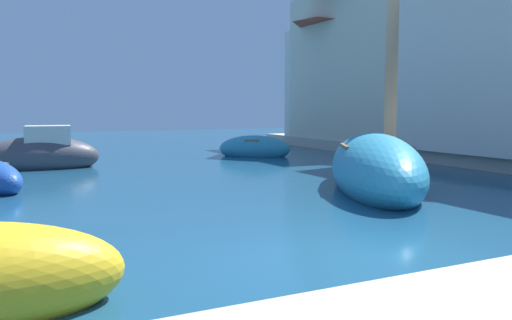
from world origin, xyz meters
TOP-DOWN VIEW (x-y plane):
  - ground at (0.00, 0.00)m, footprint 80.00×80.00m
  - moored_boat_1 at (4.19, 4.69)m, footprint 4.86×6.54m
  - moored_boat_2 at (-3.07, 13.50)m, footprint 4.11×1.99m
  - moored_boat_4 at (5.43, 14.22)m, footprint 3.20×2.88m
  - waterfront_building_annex at (13.00, 15.40)m, footprint 6.25×8.35m
  - waterfront_building_far at (13.00, 16.69)m, footprint 6.16×7.02m

SIDE VIEW (x-z plane):
  - ground at x=0.00m, z-range 0.00..0.00m
  - moored_boat_4 at x=5.43m, z-range -0.26..0.90m
  - moored_boat_2 at x=-3.07m, z-range -0.43..1.35m
  - moored_boat_1 at x=4.19m, z-range -0.42..1.45m
  - waterfront_building_far at x=13.00m, z-range 0.55..7.30m
  - waterfront_building_annex at x=13.00m, z-range 0.56..8.80m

